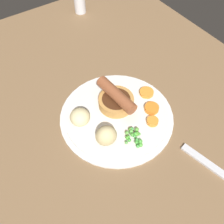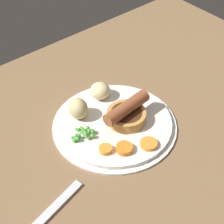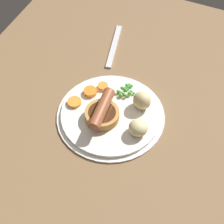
{
  "view_description": "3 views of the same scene",
  "coord_description": "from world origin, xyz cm",
  "px_view_note": "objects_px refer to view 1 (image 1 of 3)",
  "views": [
    {
      "loc": [
        29.6,
        -24.34,
        52.53
      ],
      "look_at": [
        1.65,
        -5.42,
        7.18
      ],
      "focal_mm": 40.0,
      "sensor_mm": 36.0,
      "label": 1
    },
    {
      "loc": [
        38.5,
        40.62,
        62.2
      ],
      "look_at": [
        0.15,
        -5.28,
        5.54
      ],
      "focal_mm": 60.0,
      "sensor_mm": 36.0,
      "label": 2
    },
    {
      "loc": [
        -51.03,
        -26.8,
        79.41
      ],
      "look_at": [
        -0.08,
        -4.3,
        6.4
      ],
      "focal_mm": 60.0,
      "sensor_mm": 36.0,
      "label": 3
    }
  ],
  "objects_px": {
    "sausage_pudding": "(116,99)",
    "potato_chunk_1": "(80,117)",
    "carrot_slice_1": "(152,108)",
    "pea_pile": "(134,136)",
    "salt_shaker": "(80,1)",
    "dinner_plate": "(117,115)",
    "fork": "(219,172)",
    "potato_chunk_0": "(106,136)",
    "carrot_slice_5": "(146,92)",
    "carrot_slice_0": "(152,121)"
  },
  "relations": [
    {
      "from": "carrot_slice_0",
      "to": "fork",
      "type": "relative_size",
      "value": 0.15
    },
    {
      "from": "potato_chunk_1",
      "to": "salt_shaker",
      "type": "distance_m",
      "value": 0.48
    },
    {
      "from": "carrot_slice_0",
      "to": "potato_chunk_0",
      "type": "bearing_deg",
      "value": -98.8
    },
    {
      "from": "sausage_pudding",
      "to": "salt_shaker",
      "type": "distance_m",
      "value": 0.45
    },
    {
      "from": "potato_chunk_1",
      "to": "salt_shaker",
      "type": "height_order",
      "value": "salt_shaker"
    },
    {
      "from": "pea_pile",
      "to": "potato_chunk_0",
      "type": "xyz_separation_m",
      "value": [
        -0.03,
        -0.06,
        0.02
      ]
    },
    {
      "from": "potato_chunk_1",
      "to": "carrot_slice_5",
      "type": "relative_size",
      "value": 1.3
    },
    {
      "from": "carrot_slice_1",
      "to": "pea_pile",
      "type": "bearing_deg",
      "value": -65.0
    },
    {
      "from": "sausage_pudding",
      "to": "carrot_slice_1",
      "type": "distance_m",
      "value": 0.09
    },
    {
      "from": "dinner_plate",
      "to": "carrot_slice_0",
      "type": "distance_m",
      "value": 0.09
    },
    {
      "from": "pea_pile",
      "to": "fork",
      "type": "distance_m",
      "value": 0.19
    },
    {
      "from": "sausage_pudding",
      "to": "carrot_slice_1",
      "type": "xyz_separation_m",
      "value": [
        0.06,
        0.06,
        -0.02
      ]
    },
    {
      "from": "pea_pile",
      "to": "carrot_slice_0",
      "type": "relative_size",
      "value": 1.97
    },
    {
      "from": "dinner_plate",
      "to": "carrot_slice_1",
      "type": "bearing_deg",
      "value": 63.17
    },
    {
      "from": "sausage_pudding",
      "to": "potato_chunk_1",
      "type": "distance_m",
      "value": 0.1
    },
    {
      "from": "potato_chunk_0",
      "to": "carrot_slice_1",
      "type": "bearing_deg",
      "value": 95.09
    },
    {
      "from": "salt_shaker",
      "to": "carrot_slice_5",
      "type": "bearing_deg",
      "value": -7.39
    },
    {
      "from": "sausage_pudding",
      "to": "pea_pile",
      "type": "distance_m",
      "value": 0.1
    },
    {
      "from": "carrot_slice_0",
      "to": "salt_shaker",
      "type": "height_order",
      "value": "salt_shaker"
    },
    {
      "from": "carrot_slice_0",
      "to": "potato_chunk_1",
      "type": "bearing_deg",
      "value": -124.83
    },
    {
      "from": "potato_chunk_0",
      "to": "salt_shaker",
      "type": "distance_m",
      "value": 0.54
    },
    {
      "from": "sausage_pudding",
      "to": "carrot_slice_0",
      "type": "height_order",
      "value": "sausage_pudding"
    },
    {
      "from": "carrot_slice_0",
      "to": "fork",
      "type": "distance_m",
      "value": 0.18
    },
    {
      "from": "carrot_slice_1",
      "to": "carrot_slice_0",
      "type": "bearing_deg",
      "value": -36.72
    },
    {
      "from": "dinner_plate",
      "to": "potato_chunk_1",
      "type": "relative_size",
      "value": 5.89
    },
    {
      "from": "dinner_plate",
      "to": "potato_chunk_1",
      "type": "xyz_separation_m",
      "value": [
        -0.03,
        -0.08,
        0.03
      ]
    },
    {
      "from": "sausage_pudding",
      "to": "potato_chunk_1",
      "type": "bearing_deg",
      "value": 82.47
    },
    {
      "from": "potato_chunk_0",
      "to": "potato_chunk_1",
      "type": "distance_m",
      "value": 0.08
    },
    {
      "from": "potato_chunk_0",
      "to": "carrot_slice_0",
      "type": "relative_size",
      "value": 1.77
    },
    {
      "from": "salt_shaker",
      "to": "dinner_plate",
      "type": "bearing_deg",
      "value": -19.1
    },
    {
      "from": "sausage_pudding",
      "to": "potato_chunk_0",
      "type": "distance_m",
      "value": 0.11
    },
    {
      "from": "dinner_plate",
      "to": "carrot_slice_5",
      "type": "height_order",
      "value": "carrot_slice_5"
    },
    {
      "from": "fork",
      "to": "pea_pile",
      "type": "bearing_deg",
      "value": -160.7
    },
    {
      "from": "carrot_slice_5",
      "to": "fork",
      "type": "bearing_deg",
      "value": -0.58
    },
    {
      "from": "carrot_slice_1",
      "to": "fork",
      "type": "xyz_separation_m",
      "value": [
        0.2,
        0.02,
        -0.02
      ]
    },
    {
      "from": "fork",
      "to": "carrot_slice_0",
      "type": "bearing_deg",
      "value": -179.13
    },
    {
      "from": "pea_pile",
      "to": "carrot_slice_1",
      "type": "bearing_deg",
      "value": 115.0
    },
    {
      "from": "potato_chunk_0",
      "to": "carrot_slice_0",
      "type": "height_order",
      "value": "potato_chunk_0"
    },
    {
      "from": "sausage_pudding",
      "to": "pea_pile",
      "type": "height_order",
      "value": "sausage_pudding"
    },
    {
      "from": "dinner_plate",
      "to": "salt_shaker",
      "type": "bearing_deg",
      "value": 160.9
    },
    {
      "from": "dinner_plate",
      "to": "fork",
      "type": "bearing_deg",
      "value": 21.75
    },
    {
      "from": "dinner_plate",
      "to": "potato_chunk_0",
      "type": "height_order",
      "value": "potato_chunk_0"
    },
    {
      "from": "carrot_slice_1",
      "to": "salt_shaker",
      "type": "xyz_separation_m",
      "value": [
        -0.48,
        0.08,
        0.02
      ]
    },
    {
      "from": "pea_pile",
      "to": "potato_chunk_0",
      "type": "relative_size",
      "value": 1.11
    },
    {
      "from": "potato_chunk_0",
      "to": "potato_chunk_1",
      "type": "xyz_separation_m",
      "value": [
        -0.08,
        -0.02,
        -0.0
      ]
    },
    {
      "from": "sausage_pudding",
      "to": "carrot_slice_5",
      "type": "relative_size",
      "value": 3.3
    },
    {
      "from": "pea_pile",
      "to": "potato_chunk_0",
      "type": "bearing_deg",
      "value": -115.36
    },
    {
      "from": "fork",
      "to": "salt_shaker",
      "type": "height_order",
      "value": "salt_shaker"
    },
    {
      "from": "potato_chunk_1",
      "to": "carrot_slice_1",
      "type": "bearing_deg",
      "value": 67.86
    },
    {
      "from": "pea_pile",
      "to": "fork",
      "type": "relative_size",
      "value": 0.3
    }
  ]
}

